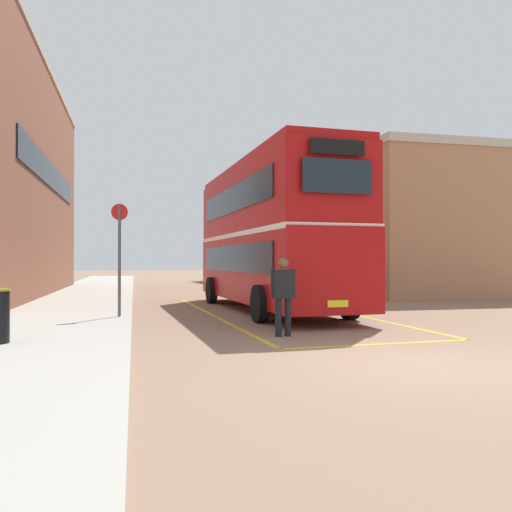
{
  "coord_description": "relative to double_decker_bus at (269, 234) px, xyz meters",
  "views": [
    {
      "loc": [
        -4.45,
        -7.56,
        1.63
      ],
      "look_at": [
        0.09,
        11.98,
        1.81
      ],
      "focal_mm": 36.95,
      "sensor_mm": 36.0,
      "label": 1
    }
  ],
  "objects": [
    {
      "name": "sidewalk_left",
      "position": [
        -6.39,
        7.62,
        -2.44
      ],
      "size": [
        4.0,
        57.6,
        0.14
      ],
      "primitive_type": "cube",
      "color": "#A39E93",
      "rests_on": "ground"
    },
    {
      "name": "bay_marking_yellow",
      "position": [
        0.05,
        -1.95,
        -2.51
      ],
      "size": [
        4.87,
        12.75,
        0.01
      ],
      "color": "gold",
      "rests_on": "ground"
    },
    {
      "name": "single_deck_bus",
      "position": [
        2.66,
        20.82,
        -0.87
      ],
      "size": [
        3.24,
        9.64,
        3.02
      ],
      "color": "black",
      "rests_on": "ground"
    },
    {
      "name": "double_decker_bus",
      "position": [
        0.0,
        0.0,
        0.0
      ],
      "size": [
        3.25,
        10.65,
        4.75
      ],
      "color": "black",
      "rests_on": "ground"
    },
    {
      "name": "pedestrian_boarding",
      "position": [
        -1.21,
        -5.83,
        -1.54
      ],
      "size": [
        0.57,
        0.27,
        1.69
      ],
      "color": "black",
      "rests_on": "ground"
    },
    {
      "name": "depot_building_right",
      "position": [
        9.14,
        9.19,
        0.89
      ],
      "size": [
        7.18,
        13.48,
        6.79
      ],
      "color": "#AD7A56",
      "rests_on": "ground"
    },
    {
      "name": "ground_plane",
      "position": [
        0.11,
        5.22,
        -2.51
      ],
      "size": [
        135.6,
        135.6,
        0.0
      ],
      "primitive_type": "plane",
      "color": "#846651"
    },
    {
      "name": "bus_stop_sign",
      "position": [
        -4.72,
        -2.21,
        -0.58
      ],
      "size": [
        0.44,
        0.13,
        3.01
      ],
      "color": "#4C4C51",
      "rests_on": "sidewalk_left"
    }
  ]
}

